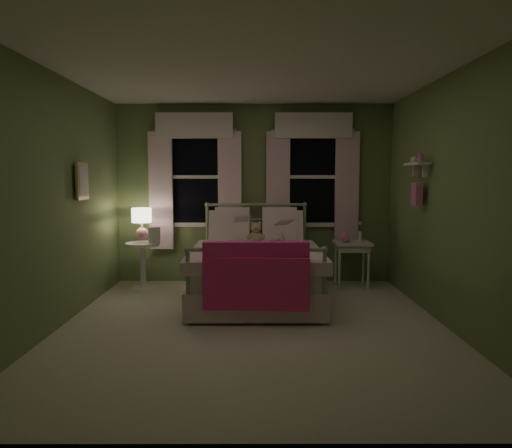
{
  "coord_description": "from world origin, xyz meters",
  "views": [
    {
      "loc": [
        0.02,
        -4.61,
        1.54
      ],
      "look_at": [
        0.03,
        0.7,
        1.0
      ],
      "focal_mm": 32.0,
      "sensor_mm": 36.0,
      "label": 1
    }
  ],
  "objects_px": {
    "child_right": "(277,226)",
    "table_lamp": "(142,221)",
    "teddy_bear": "(256,235)",
    "nightstand_right": "(352,249)",
    "child_left": "(235,225)",
    "nightstand_left": "(143,259)",
    "bed": "(256,270)"
  },
  "relations": [
    {
      "from": "teddy_bear",
      "to": "nightstand_left",
      "type": "xyz_separation_m",
      "value": [
        -1.56,
        0.29,
        -0.37
      ]
    },
    {
      "from": "child_right",
      "to": "nightstand_right",
      "type": "xyz_separation_m",
      "value": [
        1.06,
        0.22,
        -0.34
      ]
    },
    {
      "from": "child_right",
      "to": "bed",
      "type": "bearing_deg",
      "value": 71.09
    },
    {
      "from": "teddy_bear",
      "to": "child_left",
      "type": "bearing_deg",
      "value": 150.5
    },
    {
      "from": "child_right",
      "to": "nightstand_right",
      "type": "distance_m",
      "value": 1.14
    },
    {
      "from": "child_right",
      "to": "nightstand_left",
      "type": "xyz_separation_m",
      "value": [
        -1.84,
        0.13,
        -0.47
      ]
    },
    {
      "from": "teddy_bear",
      "to": "nightstand_right",
      "type": "height_order",
      "value": "teddy_bear"
    },
    {
      "from": "child_left",
      "to": "teddy_bear",
      "type": "distance_m",
      "value": 0.34
    },
    {
      "from": "child_right",
      "to": "teddy_bear",
      "type": "bearing_deg",
      "value": 44.19
    },
    {
      "from": "table_lamp",
      "to": "nightstand_right",
      "type": "distance_m",
      "value": 2.94
    },
    {
      "from": "child_left",
      "to": "table_lamp",
      "type": "xyz_separation_m",
      "value": [
        -1.28,
        0.13,
        0.05
      ]
    },
    {
      "from": "bed",
      "to": "child_right",
      "type": "height_order",
      "value": "child_right"
    },
    {
      "from": "child_left",
      "to": "nightstand_left",
      "type": "bearing_deg",
      "value": -3.53
    },
    {
      "from": "nightstand_right",
      "to": "child_left",
      "type": "bearing_deg",
      "value": -172.21
    },
    {
      "from": "child_left",
      "to": "child_right",
      "type": "relative_size",
      "value": 1.04
    },
    {
      "from": "nightstand_left",
      "to": "nightstand_right",
      "type": "xyz_separation_m",
      "value": [
        2.91,
        0.09,
        0.13
      ]
    },
    {
      "from": "nightstand_left",
      "to": "table_lamp",
      "type": "height_order",
      "value": "table_lamp"
    },
    {
      "from": "bed",
      "to": "nightstand_right",
      "type": "bearing_deg",
      "value": 25.58
    },
    {
      "from": "child_right",
      "to": "table_lamp",
      "type": "relative_size",
      "value": 1.43
    },
    {
      "from": "bed",
      "to": "teddy_bear",
      "type": "xyz_separation_m",
      "value": [
        -0.0,
        0.26,
        0.41
      ]
    },
    {
      "from": "child_left",
      "to": "table_lamp",
      "type": "distance_m",
      "value": 1.29
    },
    {
      "from": "child_right",
      "to": "table_lamp",
      "type": "bearing_deg",
      "value": 10.7
    },
    {
      "from": "table_lamp",
      "to": "child_left",
      "type": "bearing_deg",
      "value": -5.73
    },
    {
      "from": "child_left",
      "to": "nightstand_right",
      "type": "bearing_deg",
      "value": -170.01
    },
    {
      "from": "child_left",
      "to": "table_lamp",
      "type": "bearing_deg",
      "value": -3.53
    },
    {
      "from": "bed",
      "to": "nightstand_right",
      "type": "xyz_separation_m",
      "value": [
        1.34,
        0.64,
        0.17
      ]
    },
    {
      "from": "child_left",
      "to": "nightstand_left",
      "type": "distance_m",
      "value": 1.38
    },
    {
      "from": "bed",
      "to": "table_lamp",
      "type": "xyz_separation_m",
      "value": [
        -1.56,
        0.55,
        0.57
      ]
    },
    {
      "from": "teddy_bear",
      "to": "table_lamp",
      "type": "bearing_deg",
      "value": 169.59
    },
    {
      "from": "child_left",
      "to": "nightstand_right",
      "type": "height_order",
      "value": "child_left"
    },
    {
      "from": "child_right",
      "to": "nightstand_left",
      "type": "relative_size",
      "value": 0.98
    },
    {
      "from": "child_right",
      "to": "nightstand_left",
      "type": "bearing_deg",
      "value": 10.7
    }
  ]
}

